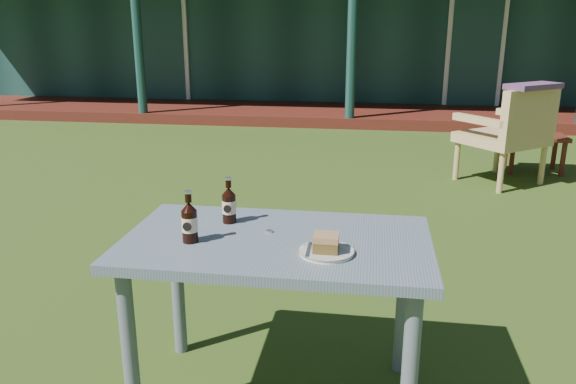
% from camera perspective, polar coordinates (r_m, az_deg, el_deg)
% --- Properties ---
extents(ground, '(80.00, 80.00, 0.00)m').
position_cam_1_polar(ground, '(3.94, 2.87, -6.01)').
color(ground, '#334916').
extents(pavilion, '(15.80, 8.30, 3.45)m').
position_cam_1_polar(pavilion, '(13.01, 7.45, 17.05)').
color(pavilion, '#163932').
rests_on(pavilion, ground).
extents(cafe_table, '(1.20, 0.70, 0.72)m').
position_cam_1_polar(cafe_table, '(2.24, -1.17, -7.15)').
color(cafe_table, slate).
rests_on(cafe_table, ground).
extents(plate, '(0.20, 0.20, 0.01)m').
position_cam_1_polar(plate, '(2.06, 3.93, -6.04)').
color(plate, silver).
rests_on(plate, cafe_table).
extents(cake_slice, '(0.09, 0.09, 0.06)m').
position_cam_1_polar(cake_slice, '(2.04, 3.88, -5.15)').
color(cake_slice, brown).
rests_on(cake_slice, plate).
extents(fork, '(0.01, 0.14, 0.00)m').
position_cam_1_polar(fork, '(2.06, 2.09, -5.85)').
color(fork, silver).
rests_on(fork, plate).
extents(cola_bottle_near, '(0.06, 0.06, 0.20)m').
position_cam_1_polar(cola_bottle_near, '(2.36, -6.02, -1.29)').
color(cola_bottle_near, black).
rests_on(cola_bottle_near, cafe_table).
extents(cola_bottle_far, '(0.06, 0.06, 0.20)m').
position_cam_1_polar(cola_bottle_far, '(2.17, -9.98, -2.99)').
color(cola_bottle_far, black).
rests_on(cola_bottle_far, cafe_table).
extents(bottle_cap, '(0.03, 0.03, 0.01)m').
position_cam_1_polar(bottle_cap, '(2.26, -1.90, -4.01)').
color(bottle_cap, silver).
rests_on(bottle_cap, cafe_table).
extents(armchair_left, '(0.96, 0.95, 0.95)m').
position_cam_1_polar(armchair_left, '(5.83, 21.68, 5.83)').
color(armchair_left, tan).
rests_on(armchair_left, ground).
extents(floral_throw, '(0.58, 0.53, 0.05)m').
position_cam_1_polar(floral_throw, '(5.66, 23.68, 9.82)').
color(floral_throw, '#5E375C').
rests_on(floral_throw, armchair_left).
extents(side_table, '(0.60, 0.40, 0.40)m').
position_cam_1_polar(side_table, '(6.47, 23.84, 4.82)').
color(side_table, '#4E1B13').
rests_on(side_table, ground).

